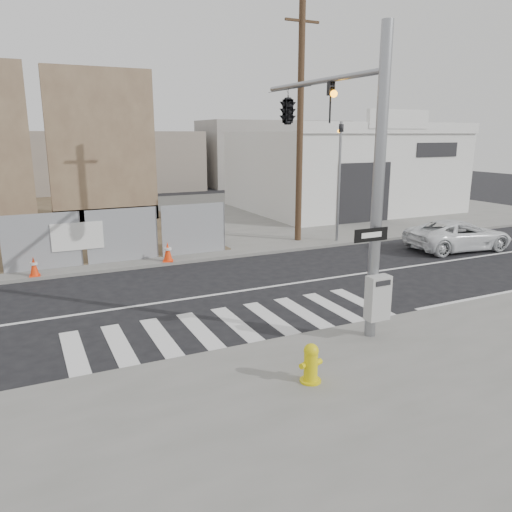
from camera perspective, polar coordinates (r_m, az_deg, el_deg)
name	(u,v)px	position (r m, az deg, el deg)	size (l,w,h in m)	color
ground	(204,296)	(15.29, -6.01, -4.62)	(100.00, 100.00, 0.00)	black
sidewalk_far	(117,223)	(28.51, -15.55, 3.71)	(50.00, 20.00, 0.12)	slate
signal_pole	(314,135)	(13.74, 6.61, 13.58)	(0.96, 5.87, 7.00)	gray
far_signal_pole	(340,165)	(22.36, 9.53, 10.21)	(0.16, 0.20, 5.60)	gray
concrete_wall_right	(103,161)	(28.15, -17.03, 10.30)	(5.50, 1.30, 8.00)	brown
auto_shop	(341,170)	(32.69, 9.74, 9.62)	(12.00, 10.20, 5.95)	silver
utility_pole_right	(300,124)	(22.27, 5.06, 14.76)	(1.60, 0.28, 10.00)	#4A3422
fire_hydrant	(311,363)	(9.90, 6.29, -12.06)	(0.54, 0.54, 0.79)	#D7C50B
suv	(459,235)	(22.83, 22.15, 2.24)	(2.11, 4.57, 1.27)	white
traffic_cone_c	(34,266)	(18.45, -24.04, -1.10)	(0.36, 0.36, 0.67)	#FF390D
traffic_cone_d	(168,252)	(19.07, -10.05, 0.48)	(0.49, 0.49, 0.75)	#FF3A0D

